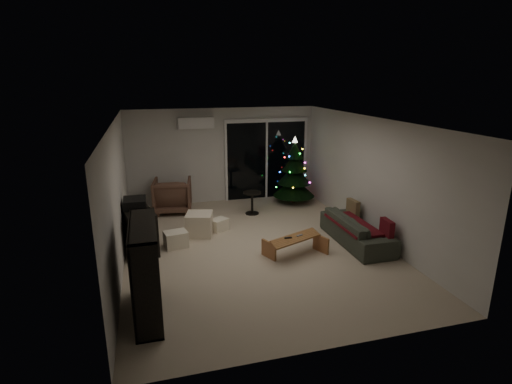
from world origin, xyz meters
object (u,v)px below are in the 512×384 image
at_px(media_cabinet, 137,228).
at_px(coffee_table, 295,246).
at_px(bookshelf, 133,272).
at_px(christmas_tree, 294,170).
at_px(sofa, 357,230).
at_px(armchair, 173,195).

height_order(media_cabinet, coffee_table, media_cabinet).
bearing_deg(bookshelf, christmas_tree, 29.45).
bearing_deg(christmas_tree, sofa, -84.40).
xyz_separation_m(bookshelf, armchair, (0.83, 4.50, -0.26)).
bearing_deg(christmas_tree, media_cabinet, -154.12).
bearing_deg(christmas_tree, bookshelf, -132.46).
distance_m(sofa, christmas_tree, 2.96).
height_order(armchair, sofa, armchair).
xyz_separation_m(bookshelf, sofa, (4.30, 1.51, -0.40)).
bearing_deg(media_cabinet, bookshelf, -103.63).
bearing_deg(christmas_tree, coffee_table, -110.00).
bearing_deg(sofa, media_cabinet, 78.17).
bearing_deg(sofa, armchair, 49.63).
relative_size(armchair, sofa, 0.48).
distance_m(sofa, coffee_table, 1.43).
relative_size(bookshelf, christmas_tree, 0.77).
xyz_separation_m(coffee_table, christmas_tree, (1.13, 3.09, 0.72)).
relative_size(coffee_table, christmas_tree, 0.62).
bearing_deg(coffee_table, media_cabinet, 135.90).
distance_m(media_cabinet, coffee_table, 3.12).
relative_size(bookshelf, coffee_table, 1.23).
xyz_separation_m(armchair, sofa, (3.47, -2.99, -0.14)).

